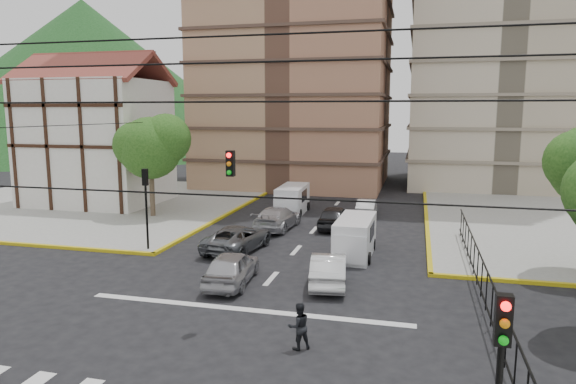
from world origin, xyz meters
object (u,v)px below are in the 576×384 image
(traffic_light_se, at_px, (500,374))
(pedestrian_crosswalk, at_px, (299,326))
(van_right_lane, at_px, (355,238))
(van_left_lane, at_px, (292,201))
(car_silver_front_left, at_px, (232,267))
(car_white_front_right, at_px, (329,268))
(traffic_light_nw, at_px, (146,195))

(traffic_light_se, bearing_deg, pedestrian_crosswalk, 128.50)
(van_right_lane, distance_m, van_left_lane, 11.81)
(car_silver_front_left, xyz_separation_m, pedestrian_crosswalk, (4.31, -5.45, 0.03))
(van_left_lane, bearing_deg, van_right_lane, -61.82)
(traffic_light_se, distance_m, car_white_front_right, 13.94)
(car_white_front_right, bearing_deg, pedestrian_crosswalk, 83.25)
(van_right_lane, xyz_separation_m, van_left_lane, (-5.90, 10.24, 0.02))
(van_right_lane, distance_m, car_silver_front_left, 7.37)
(car_white_front_right, xyz_separation_m, pedestrian_crosswalk, (0.13, -6.45, 0.07))
(traffic_light_nw, bearing_deg, van_left_lane, 66.71)
(car_white_front_right, relative_size, pedestrian_crosswalk, 2.78)
(traffic_light_se, height_order, pedestrian_crosswalk, traffic_light_se)
(traffic_light_se, height_order, van_right_lane, traffic_light_se)
(van_right_lane, relative_size, pedestrian_crosswalk, 2.92)
(traffic_light_nw, distance_m, van_right_lane, 11.40)
(traffic_light_nw, distance_m, car_silver_front_left, 7.75)
(van_left_lane, distance_m, car_white_front_right, 15.77)
(traffic_light_se, bearing_deg, van_left_lane, 110.74)
(traffic_light_nw, xyz_separation_m, van_left_lane, (5.16, 11.98, -2.11))
(van_right_lane, relative_size, car_white_front_right, 1.05)
(van_left_lane, xyz_separation_m, car_silver_front_left, (1.13, -15.84, -0.26))
(traffic_light_se, height_order, car_silver_front_left, traffic_light_se)
(traffic_light_nw, relative_size, van_left_lane, 0.95)
(van_left_lane, bearing_deg, traffic_light_se, -71.04)
(van_right_lane, xyz_separation_m, car_white_front_right, (-0.59, -4.61, -0.27))
(car_silver_front_left, bearing_deg, pedestrian_crosswalk, 124.04)
(traffic_light_se, bearing_deg, car_white_front_right, 111.94)
(van_right_lane, bearing_deg, pedestrian_crosswalk, -91.10)
(car_silver_front_left, distance_m, pedestrian_crosswalk, 6.95)
(van_right_lane, xyz_separation_m, car_silver_front_left, (-4.77, -5.60, -0.24))
(pedestrian_crosswalk, bearing_deg, car_white_front_right, -124.11)
(traffic_light_se, distance_m, van_left_lane, 29.57)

